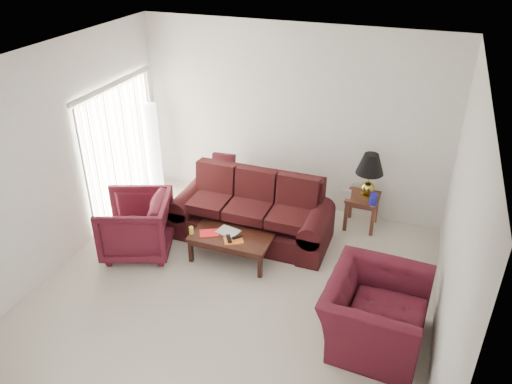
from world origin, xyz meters
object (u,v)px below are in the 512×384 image
floor_lamp (154,149)px  armchair_left (136,225)px  sofa (251,210)px  end_table (361,211)px  coffee_table (231,248)px  armchair_right (375,312)px

floor_lamp → armchair_left: size_ratio=1.70×
sofa → floor_lamp: floor_lamp is taller
sofa → end_table: (1.52, 0.89, -0.21)m
sofa → end_table: size_ratio=4.34×
end_table → armchair_left: (-2.94, -1.79, 0.17)m
sofa → armchair_left: (-1.42, -0.90, -0.04)m
end_table → armchair_left: armchair_left is taller
floor_lamp → coffee_table: bearing=-35.2°
sofa → armchair_left: bearing=-146.3°
armchair_right → end_table: bearing=16.6°
armchair_left → end_table: bearing=101.1°
end_table → floor_lamp: 3.64m
sofa → armchair_left: sofa is taller
coffee_table → end_table: bearing=38.8°
armchair_left → coffee_table: (1.36, 0.27, -0.24)m
coffee_table → sofa: bearing=79.8°
armchair_left → armchair_right: size_ratio=0.78×
sofa → armchair_left: size_ratio=2.44×
end_table → coffee_table: 2.19m
armchair_right → coffee_table: size_ratio=1.09×
floor_lamp → end_table: bearing=1.5°
sofa → floor_lamp: 2.25m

